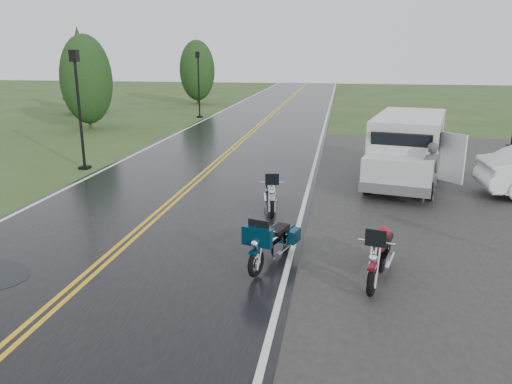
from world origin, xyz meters
TOP-DOWN VIEW (x-y plane):
  - ground at (0.00, 0.00)m, footprint 120.00×120.00m
  - road at (0.00, 10.00)m, footprint 8.00×100.00m
  - motorcycle_red at (5.40, -1.05)m, footprint 1.19×2.14m
  - motorcycle_teal at (3.25, -0.63)m, footprint 1.25×2.04m
  - motorcycle_silver at (3.07, 2.88)m, footprint 1.06×2.05m
  - van_white at (5.65, 5.83)m, footprint 3.35×6.10m
  - person_at_van at (7.29, 5.21)m, footprint 0.76×0.67m
  - lamp_post_near_left at (-4.64, 7.53)m, footprint 0.37×0.37m
  - lamp_post_far_left at (-4.50, 22.63)m, footprint 0.36×0.36m
  - tree_left_mid at (-9.19, 16.77)m, footprint 2.82×2.82m
  - tree_left_far at (-6.97, 30.88)m, footprint 2.85×2.85m
  - pine_left_far at (-13.05, 23.29)m, footprint 2.75×2.75m

SIDE VIEW (x-z plane):
  - ground at x=0.00m, z-range 0.00..0.00m
  - road at x=0.00m, z-range 0.00..0.04m
  - motorcycle_teal at x=3.25m, z-range 0.00..1.13m
  - motorcycle_silver at x=3.07m, z-range 0.00..1.16m
  - motorcycle_red at x=5.40m, z-range 0.00..1.20m
  - person_at_van at x=7.29m, z-range 0.00..1.74m
  - van_white at x=5.65m, z-range 0.00..2.27m
  - lamp_post_far_left at x=-4.50m, z-range 0.00..4.25m
  - lamp_post_near_left at x=-4.64m, z-range 0.00..4.35m
  - tree_left_far at x=-6.97m, z-range 0.00..4.38m
  - tree_left_mid at x=-9.19m, z-range 0.00..4.41m
  - pine_left_far at x=-13.05m, z-range 0.00..5.72m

